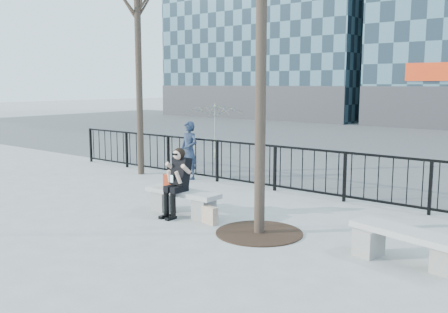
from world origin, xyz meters
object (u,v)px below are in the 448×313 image
Objects in this scene: seated_woman at (177,182)px; standing_man at (189,150)px; bench_main at (183,199)px; bench_second at (407,243)px.

standing_man is at bearing 129.14° from seated_woman.
standing_man reaches higher than bench_main.
standing_man reaches higher than bench_second.
bench_main is at bearing -166.54° from bench_second.
bench_second is at bearing 2.29° from seated_woman.
bench_main is 1.06× the size of standing_man.
bench_second is 1.26× the size of seated_woman.
bench_main is 1.23× the size of seated_woman.
seated_woman is (0.00, -0.16, 0.37)m from bench_main.
bench_main is 4.37m from bench_second.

